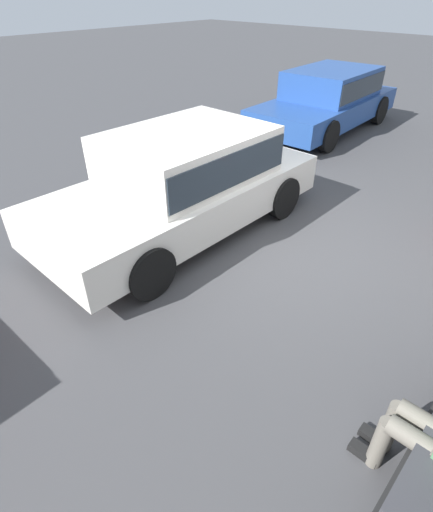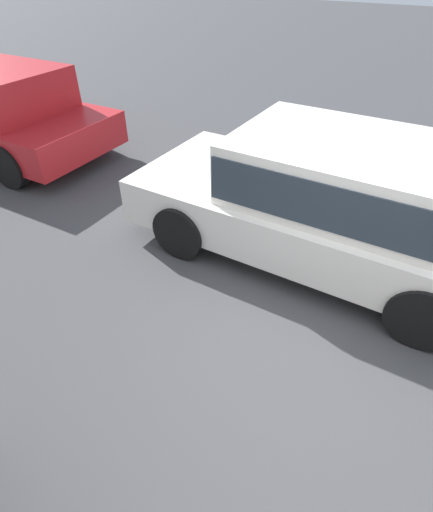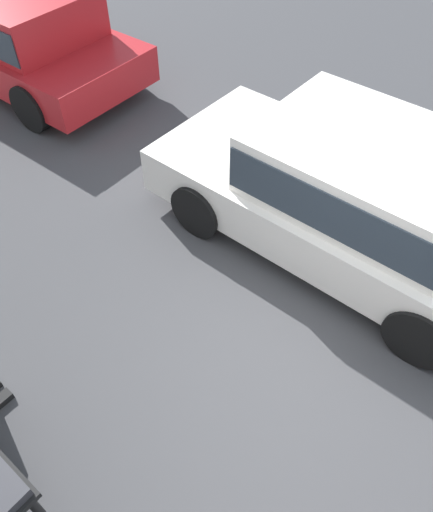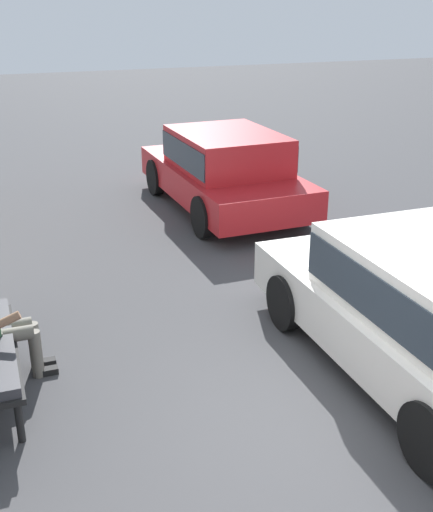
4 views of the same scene
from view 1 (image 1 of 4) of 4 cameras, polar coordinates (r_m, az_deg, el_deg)
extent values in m
plane|color=#424244|center=(5.70, 8.33, 0.67)|extent=(60.00, 60.00, 0.00)
cylinder|color=#6B665B|center=(3.34, 26.86, -22.58)|extent=(0.15, 0.42, 0.15)
cylinder|color=#6B665B|center=(3.56, 22.33, -23.49)|extent=(0.12, 0.12, 0.53)
cube|color=black|center=(3.75, 20.30, -24.84)|extent=(0.10, 0.24, 0.07)
cylinder|color=#6B665B|center=(3.46, 27.93, -20.47)|extent=(0.15, 0.42, 0.15)
cylinder|color=#6B665B|center=(3.67, 23.55, -21.51)|extent=(0.12, 0.12, 0.53)
cube|color=black|center=(3.86, 21.55, -22.93)|extent=(0.10, 0.24, 0.07)
cube|color=#23478E|center=(11.02, 15.22, 19.66)|extent=(4.66, 2.04, 0.52)
cube|color=#23478E|center=(11.06, 16.18, 22.67)|extent=(2.46, 1.72, 0.64)
cube|color=#28333D|center=(11.06, 16.18, 22.67)|extent=(2.41, 1.76, 0.45)
cylinder|color=black|center=(9.47, 15.76, 16.13)|extent=(0.71, 0.21, 0.70)
cylinder|color=black|center=(10.29, 6.68, 18.56)|extent=(0.71, 0.21, 0.70)
cylinder|color=black|center=(12.02, 22.27, 18.72)|extent=(0.71, 0.21, 0.70)
cylinder|color=black|center=(12.68, 14.56, 20.80)|extent=(0.71, 0.21, 0.70)
cube|color=white|center=(5.98, -5.14, 8.39)|extent=(4.35, 1.92, 0.55)
cube|color=white|center=(5.85, -4.16, 14.27)|extent=(2.27, 1.68, 0.66)
cube|color=#28333D|center=(5.85, -4.16, 14.27)|extent=(2.22, 1.72, 0.46)
cylinder|color=black|center=(4.74, -9.46, -2.37)|extent=(0.67, 0.18, 0.67)
cylinder|color=black|center=(6.09, -20.36, 4.76)|extent=(0.67, 0.18, 0.67)
cylinder|color=black|center=(6.45, 9.49, 8.22)|extent=(0.67, 0.18, 0.67)
cylinder|color=black|center=(7.50, -2.19, 12.51)|extent=(0.67, 0.18, 0.67)
camera|label=2|loc=(4.57, 47.87, 22.88)|focal=28.00mm
camera|label=3|loc=(5.17, 54.98, 35.31)|focal=35.00mm
camera|label=4|loc=(8.33, 50.61, 28.08)|focal=45.00mm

